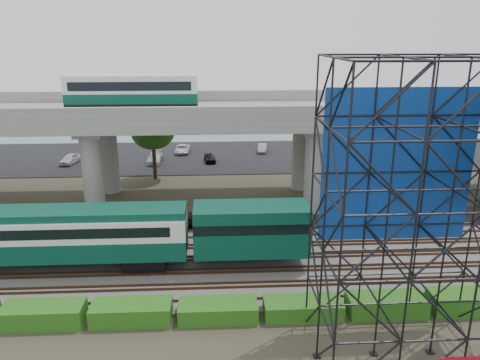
{
  "coord_description": "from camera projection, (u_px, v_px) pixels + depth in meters",
  "views": [
    {
      "loc": [
        0.99,
        -28.12,
        15.91
      ],
      "look_at": [
        2.84,
        6.0,
        5.28
      ],
      "focal_mm": 35.0,
      "sensor_mm": 36.0,
      "label": 1
    }
  ],
  "objects": [
    {
      "name": "harbor_water",
      "position": [
        210.0,
        126.0,
        84.88
      ],
      "size": [
        140.0,
        40.0,
        0.03
      ],
      "primitive_type": "cube",
      "color": "#405B6A",
      "rests_on": "ground"
    },
    {
      "name": "ground",
      "position": [
        203.0,
        282.0,
        31.49
      ],
      "size": [
        140.0,
        140.0,
        0.0
      ],
      "primitive_type": "plane",
      "color": "#474233",
      "rests_on": "ground"
    },
    {
      "name": "scaffold_tower",
      "position": [
        418.0,
        221.0,
        22.2
      ],
      "size": [
        9.36,
        6.36,
        15.0
      ],
      "color": "black",
      "rests_on": "ground"
    },
    {
      "name": "suv",
      "position": [
        173.0,
        217.0,
        40.73
      ],
      "size": [
        5.1,
        3.32,
        1.31
      ],
      "primitive_type": "imported",
      "rotation": [
        0.0,
        0.0,
        1.3
      ],
      "color": "black",
      "rests_on": "service_road"
    },
    {
      "name": "overpass",
      "position": [
        199.0,
        120.0,
        44.28
      ],
      "size": [
        80.0,
        12.0,
        12.4
      ],
      "color": "#9E9B93",
      "rests_on": "ground"
    },
    {
      "name": "service_road",
      "position": [
        205.0,
        222.0,
        41.49
      ],
      "size": [
        90.0,
        5.0,
        0.08
      ],
      "primitive_type": "cube",
      "color": "black",
      "rests_on": "ground"
    },
    {
      "name": "commuter_train",
      "position": [
        79.0,
        233.0,
        32.1
      ],
      "size": [
        29.3,
        3.06,
        4.3
      ],
      "color": "black",
      "rests_on": "rail_tracks"
    },
    {
      "name": "parking_lot",
      "position": [
        208.0,
        156.0,
        63.9
      ],
      "size": [
        90.0,
        18.0,
        0.08
      ],
      "primitive_type": "cube",
      "color": "black",
      "rests_on": "ground"
    },
    {
      "name": "trees",
      "position": [
        157.0,
        147.0,
        45.01
      ],
      "size": [
        40.94,
        16.94,
        7.69
      ],
      "color": "#382314",
      "rests_on": "ground"
    },
    {
      "name": "rail_tracks",
      "position": [
        203.0,
        264.0,
        33.31
      ],
      "size": [
        90.0,
        9.52,
        0.16
      ],
      "color": "#472D1E",
      "rests_on": "ballast_bed"
    },
    {
      "name": "ballast_bed",
      "position": [
        203.0,
        266.0,
        33.37
      ],
      "size": [
        90.0,
        12.0,
        0.2
      ],
      "primitive_type": "cube",
      "color": "slate",
      "rests_on": "ground"
    },
    {
      "name": "hedge_strip",
      "position": [
        218.0,
        310.0,
        27.27
      ],
      "size": [
        34.6,
        1.8,
        1.2
      ],
      "color": "#1D5112",
      "rests_on": "ground"
    },
    {
      "name": "parked_cars",
      "position": [
        218.0,
        153.0,
        63.22
      ],
      "size": [
        38.99,
        9.58,
        1.28
      ],
      "color": "silver",
      "rests_on": "parking_lot"
    }
  ]
}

